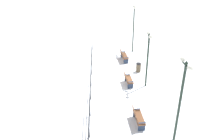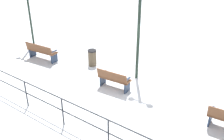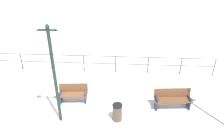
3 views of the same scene
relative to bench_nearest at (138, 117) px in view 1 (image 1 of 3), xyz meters
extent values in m
plane|color=white|center=(0.13, 4.63, -0.46)|extent=(80.00, 80.00, 0.00)
cube|color=brown|center=(0.08, 0.00, -0.01)|extent=(0.58, 1.54, 0.04)
cube|color=brown|center=(-0.17, -0.01, 0.21)|extent=(0.20, 1.51, 0.41)
cube|color=#23334C|center=(0.12, -0.65, -0.23)|extent=(0.43, 0.08, 0.45)
cube|color=#23334C|center=(0.03, 0.66, -0.23)|extent=(0.43, 0.08, 0.45)
cube|color=#23334C|center=(0.14, -0.65, 0.11)|extent=(0.43, 0.10, 0.04)
cube|color=#23334C|center=(0.05, 0.66, 0.11)|extent=(0.43, 0.10, 0.04)
cube|color=brown|center=(0.07, 4.63, 0.00)|extent=(0.60, 1.41, 0.04)
cube|color=brown|center=(-0.17, 4.61, 0.22)|extent=(0.22, 1.37, 0.40)
cube|color=#23334C|center=(0.12, 4.04, -0.23)|extent=(0.44, 0.09, 0.45)
cube|color=#23334C|center=(0.02, 5.21, -0.23)|extent=(0.44, 0.09, 0.45)
cube|color=#23334C|center=(0.14, 4.05, 0.12)|extent=(0.44, 0.11, 0.04)
cube|color=#23334C|center=(0.04, 5.21, 0.12)|extent=(0.44, 0.11, 0.04)
cube|color=brown|center=(0.25, 9.25, 0.02)|extent=(0.65, 1.73, 0.04)
cube|color=brown|center=(0.00, 9.23, 0.24)|extent=(0.26, 1.69, 0.41)
cube|color=#23334C|center=(0.32, 8.51, -0.22)|extent=(0.45, 0.09, 0.47)
cube|color=#23334C|center=(0.18, 9.99, -0.22)|extent=(0.45, 0.09, 0.47)
cube|color=#23334C|center=(0.34, 8.51, 0.14)|extent=(0.45, 0.11, 0.04)
cube|color=#23334C|center=(0.20, 9.99, 0.14)|extent=(0.45, 0.11, 0.04)
cylinder|color=#1E2D23|center=(1.35, -2.47, 2.13)|extent=(0.12, 0.12, 5.18)
cylinder|color=#1E2D23|center=(1.35, -2.47, 4.61)|extent=(0.07, 0.85, 0.07)
sphere|color=white|center=(1.35, -2.89, 4.72)|extent=(0.26, 0.26, 0.26)
sphere|color=white|center=(1.35, -2.05, 4.72)|extent=(0.26, 0.26, 0.26)
cone|color=#1E2D23|center=(1.35, -2.47, 4.79)|extent=(0.17, 0.17, 0.12)
cylinder|color=#1E2D23|center=(1.35, 4.34, 1.62)|extent=(0.13, 0.13, 4.16)
cylinder|color=#1E2D23|center=(1.35, 4.34, 3.58)|extent=(0.08, 0.82, 0.08)
sphere|color=white|center=(1.35, 3.93, 3.70)|extent=(0.27, 0.27, 0.27)
sphere|color=white|center=(1.35, 4.75, 3.70)|extent=(0.27, 0.27, 0.27)
cone|color=#1E2D23|center=(1.35, 4.34, 3.76)|extent=(0.18, 0.18, 0.12)
cylinder|color=#1E2D23|center=(1.35, 11.37, 1.88)|extent=(0.11, 0.11, 4.68)
cylinder|color=#1E2D23|center=(1.35, 11.37, 4.10)|extent=(0.07, 0.63, 0.07)
sphere|color=white|center=(1.35, 11.05, 4.21)|extent=(0.24, 0.24, 0.24)
sphere|color=white|center=(1.35, 11.68, 4.21)|extent=(0.24, 0.24, 0.24)
cone|color=#1E2D23|center=(1.35, 11.37, 4.28)|extent=(0.16, 0.16, 0.12)
cylinder|color=#26282D|center=(-2.90, -0.99, 0.07)|extent=(0.05, 0.05, 1.05)
cylinder|color=#26282D|center=(-2.90, 0.88, 0.07)|extent=(0.05, 0.05, 1.05)
cylinder|color=#26282D|center=(-2.90, 2.75, 0.07)|extent=(0.05, 0.05, 1.05)
cylinder|color=#26282D|center=(-2.90, 4.63, 0.07)|extent=(0.05, 0.05, 1.05)
cylinder|color=#26282D|center=(-2.90, 6.50, 0.07)|extent=(0.05, 0.05, 1.05)
cylinder|color=#26282D|center=(-2.90, 8.37, 0.07)|extent=(0.05, 0.05, 1.05)
cylinder|color=#26282D|center=(-2.90, 10.25, 0.07)|extent=(0.05, 0.05, 1.05)
cylinder|color=#26282D|center=(-2.90, 12.12, 0.07)|extent=(0.05, 0.05, 1.05)
cylinder|color=#26282D|center=(-2.90, 4.63, 0.59)|extent=(0.04, 14.99, 0.04)
cylinder|color=#26282D|center=(-2.90, 4.63, 0.12)|extent=(0.04, 14.99, 0.04)
cylinder|color=brown|center=(1.19, 6.76, -0.08)|extent=(0.40, 0.40, 0.75)
cylinder|color=black|center=(1.19, 6.76, 0.32)|extent=(0.42, 0.42, 0.06)
camera|label=1|loc=(-2.25, -10.66, 8.72)|focal=36.23mm
camera|label=2|loc=(-7.67, -0.83, 5.25)|focal=42.20mm
camera|label=3|loc=(8.43, 6.98, 6.07)|focal=35.31mm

